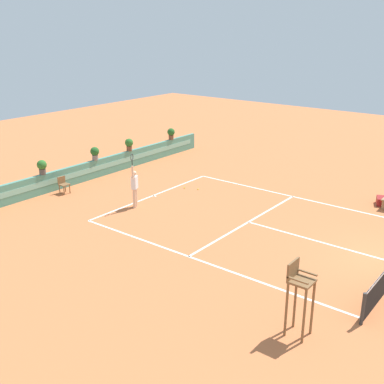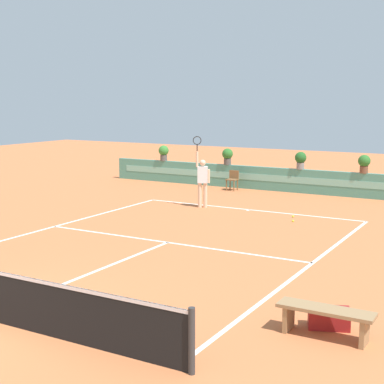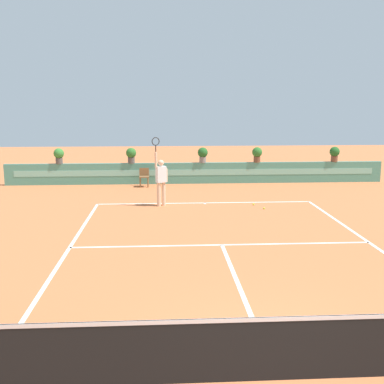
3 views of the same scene
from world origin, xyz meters
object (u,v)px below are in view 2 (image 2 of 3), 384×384
object	(u,v)px
tennis_ball_near_baseline	(293,221)
potted_plant_left	(227,155)
tennis_ball_mid_court	(293,216)
potted_plant_far_left	(164,152)
bench_courtside	(326,316)
gear_bag	(329,318)
tennis_player	(202,179)
potted_plant_right	(364,163)
potted_plant_centre	(301,159)
ball_kid_chair	(233,179)

from	to	relation	value
tennis_ball_near_baseline	potted_plant_left	distance (m)	7.82
tennis_ball_mid_court	potted_plant_far_left	xyz separation A→B (m)	(-8.27, 5.01, 1.38)
bench_courtside	gear_bag	distance (m)	0.47
bench_courtside	tennis_player	distance (m)	11.84
tennis_player	tennis_ball_near_baseline	distance (m)	3.96
bench_courtside	tennis_ball_near_baseline	xyz separation A→B (m)	(-3.62, 8.46, -0.34)
bench_courtside	potted_plant_right	xyz separation A→B (m)	(-2.79, 14.17, 1.04)
potted_plant_centre	potted_plant_right	world-z (taller)	same
bench_courtside	potted_plant_centre	xyz separation A→B (m)	(-5.40, 14.17, 1.04)
ball_kid_chair	potted_plant_right	distance (m)	5.50
tennis_ball_mid_court	potted_plant_left	bearing A→B (deg)	134.41
tennis_ball_near_baseline	potted_plant_centre	distance (m)	6.14
potted_plant_far_left	ball_kid_chair	bearing A→B (deg)	-10.42
potted_plant_centre	potted_plant_left	xyz separation A→B (m)	(-3.38, 0.00, 0.00)
ball_kid_chair	tennis_ball_near_baseline	xyz separation A→B (m)	(4.54, -4.98, -0.44)
tennis_ball_near_baseline	ball_kid_chair	bearing A→B (deg)	132.37
ball_kid_chair	potted_plant_far_left	world-z (taller)	potted_plant_far_left
tennis_player	potted_plant_right	size ratio (longest dim) A/B	3.57
tennis_ball_mid_court	potted_plant_centre	xyz separation A→B (m)	(-1.53, 5.01, 1.38)
bench_courtside	gear_bag	bearing A→B (deg)	98.62
ball_kid_chair	potted_plant_centre	xyz separation A→B (m)	(2.76, 0.73, 0.93)
tennis_ball_mid_court	bench_courtside	bearing A→B (deg)	-67.08
tennis_ball_near_baseline	potted_plant_right	world-z (taller)	potted_plant_right
potted_plant_left	potted_plant_right	size ratio (longest dim) A/B	1.00
tennis_player	potted_plant_centre	size ratio (longest dim) A/B	3.57
tennis_ball_near_baseline	tennis_player	bearing A→B (deg)	168.10
potted_plant_left	potted_plant_far_left	bearing A→B (deg)	180.00
gear_bag	potted_plant_left	size ratio (longest dim) A/B	0.97
potted_plant_right	potted_plant_centre	bearing A→B (deg)	180.00
tennis_player	tennis_ball_mid_court	bearing A→B (deg)	-1.50
tennis_ball_near_baseline	potted_plant_left	world-z (taller)	potted_plant_left
gear_bag	tennis_ball_near_baseline	world-z (taller)	gear_bag
tennis_ball_mid_court	potted_plant_right	size ratio (longest dim) A/B	0.09
tennis_ball_near_baseline	potted_plant_right	size ratio (longest dim) A/B	0.09
ball_kid_chair	tennis_ball_mid_court	world-z (taller)	ball_kid_chair
tennis_ball_near_baseline	potted_plant_far_left	size ratio (longest dim) A/B	0.09
potted_plant_centre	bench_courtside	bearing A→B (deg)	-69.15
gear_bag	tennis_ball_mid_court	distance (m)	9.53
bench_courtside	gear_bag	size ratio (longest dim) A/B	2.29
tennis_ball_mid_court	potted_plant_centre	size ratio (longest dim) A/B	0.09
gear_bag	tennis_ball_near_baseline	bearing A→B (deg)	113.86
gear_bag	potted_plant_right	bearing A→B (deg)	101.20
tennis_ball_near_baseline	potted_plant_left	bearing A→B (deg)	132.12
tennis_player	tennis_ball_near_baseline	bearing A→B (deg)	-11.90
potted_plant_left	tennis_player	bearing A→B (deg)	-73.92
gear_bag	potted_plant_left	world-z (taller)	potted_plant_left
bench_courtside	potted_plant_left	world-z (taller)	potted_plant_left
tennis_ball_near_baseline	potted_plant_right	bearing A→B (deg)	81.70
tennis_player	potted_plant_left	size ratio (longest dim) A/B	3.57
potted_plant_centre	gear_bag	bearing A→B (deg)	-68.80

